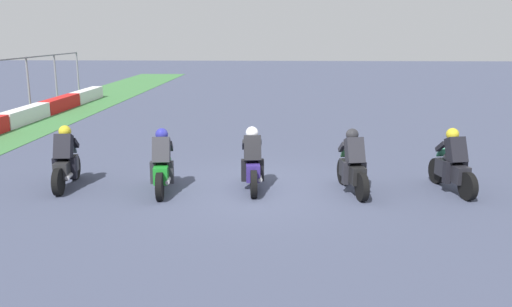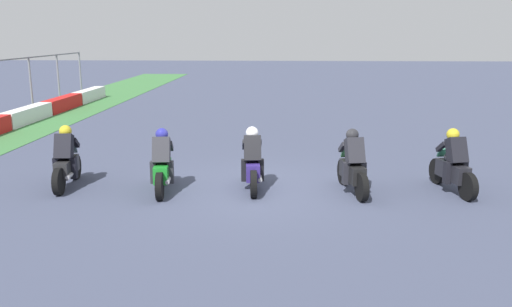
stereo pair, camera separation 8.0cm
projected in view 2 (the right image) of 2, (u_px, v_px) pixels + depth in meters
The scene contains 6 objects.
ground_plane at pixel (256, 189), 12.82m from camera, with size 120.00×120.00×0.00m, color #3D445B.
rider_lane_a at pixel (453, 166), 12.48m from camera, with size 2.02×0.65×1.51m.
rider_lane_b at pixel (353, 167), 12.43m from camera, with size 2.03×0.62×1.51m.
rider_lane_c at pixel (252, 164), 12.70m from camera, with size 2.04×0.56×1.51m.
rider_lane_d at pixel (163, 166), 12.51m from camera, with size 2.04×0.57×1.51m.
rider_lane_e at pixel (66, 162), 12.89m from camera, with size 2.04×0.57×1.51m.
Camera 2 is at (-12.29, -0.61, 3.70)m, focal length 37.14 mm.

